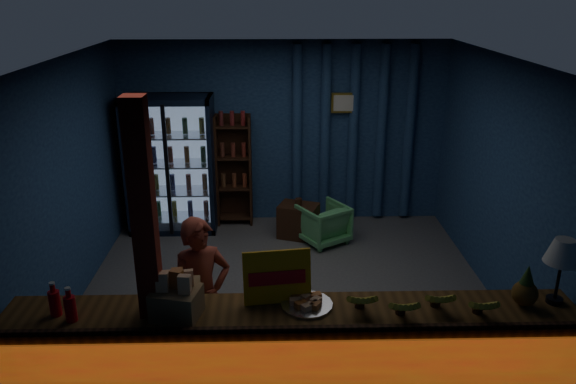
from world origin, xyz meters
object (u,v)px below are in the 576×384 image
table_lamp (563,254)px  green_chair (323,224)px  shopkeeper (202,296)px  pastry_tray (307,303)px

table_lamp → green_chair: bearing=115.8°
shopkeeper → pastry_tray: bearing=-56.0°
table_lamp → pastry_tray: bearing=180.0°
pastry_tray → green_chair: bearing=82.6°
green_chair → pastry_tray: pastry_tray is taller
green_chair → pastry_tray: 3.26m
green_chair → table_lamp: (1.52, -3.16, 1.11)m
shopkeeper → green_chair: 2.95m
shopkeeper → green_chair: shopkeeper is taller
shopkeeper → pastry_tray: 1.07m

